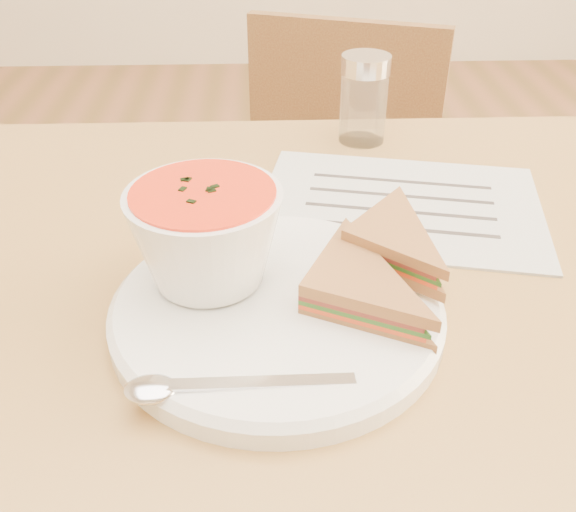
{
  "coord_description": "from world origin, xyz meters",
  "views": [
    {
      "loc": [
        -0.1,
        -0.5,
        1.1
      ],
      "look_at": [
        -0.08,
        -0.06,
        0.8
      ],
      "focal_mm": 40.0,
      "sensor_mm": 36.0,
      "label": 1
    }
  ],
  "objects_px": {
    "chair_far": "(317,265)",
    "condiment_shaker": "(364,99)",
    "soup_bowl": "(207,241)",
    "dining_table": "(350,500)",
    "plate": "(277,311)"
  },
  "relations": [
    {
      "from": "dining_table",
      "to": "plate",
      "type": "height_order",
      "value": "plate"
    },
    {
      "from": "condiment_shaker",
      "to": "chair_far",
      "type": "bearing_deg",
      "value": 99.25
    },
    {
      "from": "dining_table",
      "to": "plate",
      "type": "xyz_separation_m",
      "value": [
        -0.09,
        -0.08,
        0.38
      ]
    },
    {
      "from": "chair_far",
      "to": "condiment_shaker",
      "type": "xyz_separation_m",
      "value": [
        0.03,
        -0.2,
        0.4
      ]
    },
    {
      "from": "chair_far",
      "to": "soup_bowl",
      "type": "distance_m",
      "value": 0.68
    },
    {
      "from": "plate",
      "to": "soup_bowl",
      "type": "distance_m",
      "value": 0.08
    },
    {
      "from": "chair_far",
      "to": "soup_bowl",
      "type": "height_order",
      "value": "soup_bowl"
    },
    {
      "from": "chair_far",
      "to": "condiment_shaker",
      "type": "distance_m",
      "value": 0.45
    },
    {
      "from": "soup_bowl",
      "to": "condiment_shaker",
      "type": "height_order",
      "value": "condiment_shaker"
    },
    {
      "from": "dining_table",
      "to": "chair_far",
      "type": "distance_m",
      "value": 0.48
    },
    {
      "from": "dining_table",
      "to": "soup_bowl",
      "type": "bearing_deg",
      "value": -160.65
    },
    {
      "from": "dining_table",
      "to": "chair_far",
      "type": "relative_size",
      "value": 1.23
    },
    {
      "from": "chair_far",
      "to": "plate",
      "type": "xyz_separation_m",
      "value": [
        -0.09,
        -0.57,
        0.35
      ]
    },
    {
      "from": "chair_far",
      "to": "soup_bowl",
      "type": "xyz_separation_m",
      "value": [
        -0.14,
        -0.54,
        0.4
      ]
    },
    {
      "from": "chair_far",
      "to": "dining_table",
      "type": "bearing_deg",
      "value": 110.08
    }
  ]
}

